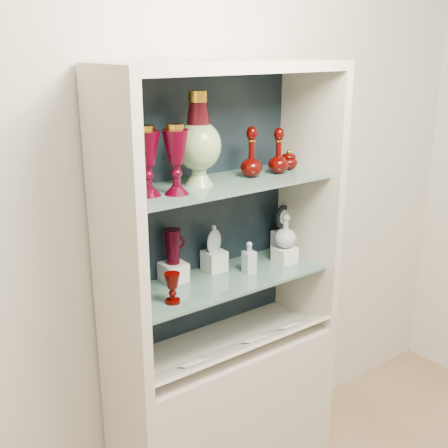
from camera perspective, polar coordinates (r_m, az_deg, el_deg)
wall_back at (r=2.44m, az=-3.10°, el=3.51°), size 3.50×0.02×2.80m
cabinet_base at (r=2.72m, az=0.00°, el=-18.92°), size 1.00×0.40×0.75m
cabinet_back_panel at (r=2.43m, az=-2.68°, el=1.65°), size 0.98×0.02×1.15m
cabinet_side_left at (r=2.05m, az=-10.85°, el=-1.78°), size 0.04×0.40×1.15m
cabinet_side_right at (r=2.59m, az=8.57°, el=2.46°), size 0.04×0.40×1.15m
cabinet_top_cap at (r=2.18m, az=0.00°, el=15.70°), size 1.00×0.40×0.04m
shelf_lower at (r=2.39m, az=-0.29°, el=-5.73°), size 0.92×0.34×0.01m
shelf_upper at (r=2.26m, az=-0.30°, el=4.09°), size 0.92×0.34×0.01m
label_ledge at (r=2.42m, az=1.59°, el=-12.45°), size 0.92×0.17×0.09m
label_card_0 at (r=2.57m, az=6.51°, el=-10.25°), size 0.10×0.06×0.03m
label_card_1 at (r=2.29m, az=-3.29°, el=-13.92°), size 0.10×0.06×0.03m
label_card_2 at (r=2.45m, az=2.99°, el=-11.62°), size 0.10×0.06×0.03m
pedestal_lamp_left at (r=2.06m, az=-4.90°, el=6.54°), size 0.10×0.10×0.26m
pedestal_lamp_right at (r=2.05m, az=-7.79°, el=6.34°), size 0.12×0.12×0.26m
enamel_urn at (r=2.18m, az=-2.61°, el=8.62°), size 0.21×0.21×0.36m
ruby_decanter_a at (r=2.34m, az=2.82°, el=7.63°), size 0.10×0.10×0.24m
ruby_decanter_b at (r=2.42m, az=5.57°, el=7.55°), size 0.10×0.10×0.21m
lidded_bowl at (r=2.51m, az=6.58°, el=6.53°), size 0.09×0.09×0.09m
cobalt_goblet at (r=2.17m, az=-10.27°, el=-5.72°), size 0.09×0.09×0.18m
ruby_goblet_tall at (r=2.11m, az=-9.26°, el=-6.46°), size 0.08×0.08×0.18m
ruby_goblet_small at (r=2.17m, az=-5.26°, el=-6.50°), size 0.08×0.08×0.12m
riser_ruby_pitcher at (r=2.37m, az=-5.16°, el=-4.87°), size 0.10×0.10×0.08m
ruby_pitcher at (r=2.33m, az=-5.24°, el=-2.28°), size 0.11×0.07×0.15m
clear_square_bottle at (r=2.43m, az=2.57°, el=-3.39°), size 0.05×0.05×0.14m
riser_flat_flask at (r=2.46m, az=-1.00°, el=-3.75°), size 0.09×0.09×0.09m
flat_flask at (r=2.43m, az=-1.02°, el=-1.42°), size 0.09×0.05×0.12m
riser_clear_round_decanter at (r=2.58m, az=6.18°, el=-3.11°), size 0.09×0.09×0.07m
clear_round_decanter at (r=2.54m, az=6.26°, el=-0.78°), size 0.13×0.13×0.15m
riser_cameo_medallion at (r=2.71m, az=5.94°, el=-1.73°), size 0.08×0.08×0.10m
cameo_medallion at (r=2.67m, az=6.02°, el=0.63°), size 0.12×0.06×0.13m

